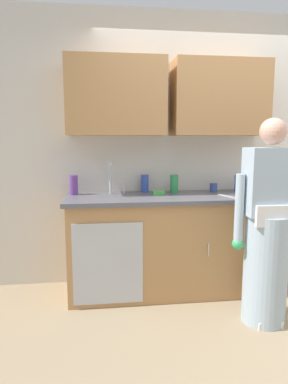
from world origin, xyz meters
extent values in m
plane|color=#998466|center=(0.00, 0.00, 0.00)|extent=(9.00, 9.00, 0.00)
cube|color=beige|center=(0.00, 1.05, 1.35)|extent=(4.80, 0.10, 2.70)
cube|color=#B27F4C|center=(-1.04, 0.83, 1.85)|extent=(0.91, 0.34, 0.70)
cube|color=#B27F4C|center=(-0.05, 0.83, 1.85)|extent=(0.91, 0.34, 0.70)
cube|color=#B27F4C|center=(-0.55, 0.70, 0.45)|extent=(1.90, 0.60, 0.90)
cube|color=#B7BABF|center=(-1.15, 0.39, 0.41)|extent=(0.60, 0.01, 0.72)
cylinder|color=silver|center=(-0.27, 0.39, 0.50)|extent=(0.01, 0.01, 0.12)
cylinder|color=silver|center=(0.16, 0.39, 0.50)|extent=(0.01, 0.01, 0.12)
cube|color=#595960|center=(-0.55, 0.70, 0.92)|extent=(1.96, 0.66, 0.04)
cube|color=#B7BABF|center=(-1.07, 0.70, 0.92)|extent=(0.50, 0.36, 0.03)
cylinder|color=#B7BABF|center=(-1.11, 0.85, 1.09)|extent=(0.02, 0.02, 0.30)
sphere|color=#B7BABF|center=(-1.11, 0.79, 1.23)|extent=(0.04, 0.04, 0.04)
cylinder|color=#B7BABF|center=(-0.98, 0.85, 0.99)|extent=(0.02, 0.02, 0.10)
cube|color=white|center=(0.09, 0.02, 0.03)|extent=(0.20, 0.26, 0.06)
cylinder|color=#A3B7C6|center=(0.09, 0.04, 0.44)|extent=(0.34, 0.34, 0.88)
cube|color=#A3B7C6|center=(0.09, 0.04, 1.14)|extent=(0.38, 0.22, 0.52)
sphere|color=tan|center=(0.09, 0.04, 1.52)|extent=(0.20, 0.20, 0.20)
cube|color=white|center=(0.09, -0.08, 0.90)|extent=(0.32, 0.04, 0.16)
cylinder|color=#A3B7C6|center=(-0.14, 0.06, 0.93)|extent=(0.07, 0.07, 0.55)
sphere|color=#33B266|center=(-0.14, 0.06, 0.65)|extent=(0.09, 0.09, 0.09)
cylinder|color=#334CB2|center=(-0.76, 0.93, 1.03)|extent=(0.07, 0.07, 0.17)
cylinder|color=#2D8C4C|center=(-0.48, 0.85, 1.03)|extent=(0.08, 0.08, 0.18)
cylinder|color=#334CB2|center=(0.18, 0.86, 1.02)|extent=(0.07, 0.07, 0.17)
cylinder|color=#66388C|center=(-1.46, 0.86, 1.03)|extent=(0.08, 0.08, 0.19)
cylinder|color=#33478C|center=(-0.07, 0.87, 0.98)|extent=(0.08, 0.08, 0.09)
cube|color=silver|center=(-0.04, 0.57, 0.94)|extent=(0.10, 0.23, 0.01)
cube|color=#4CBF4C|center=(-0.65, 0.78, 0.96)|extent=(0.11, 0.07, 0.03)
camera|label=1|loc=(-1.18, -2.37, 1.45)|focal=31.37mm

